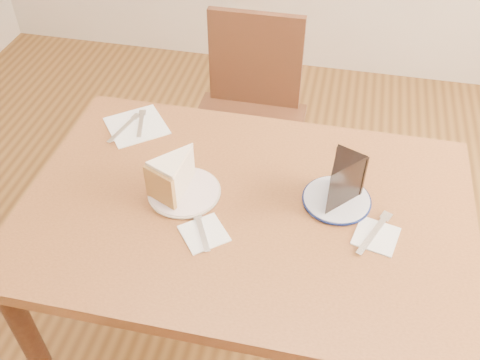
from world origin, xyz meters
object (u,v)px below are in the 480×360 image
at_px(plate_cream, 184,192).
at_px(plate_navy, 337,200).
at_px(chair_far, 248,120).
at_px(carrot_cake, 178,173).
at_px(chocolate_cake, 338,184).
at_px(table, 246,230).

relative_size(plate_cream, plate_navy, 1.08).
bearing_deg(chair_far, carrot_cake, 85.81).
bearing_deg(chocolate_cake, chair_far, -37.63).
bearing_deg(table, plate_cream, 177.08).
bearing_deg(plate_navy, chocolate_cake, -103.09).
bearing_deg(table, plate_navy, 16.02).
distance_m(plate_cream, chocolate_cake, 0.41).
distance_m(chair_far, chocolate_cake, 0.82).
xyz_separation_m(carrot_cake, chocolate_cake, (0.42, 0.04, 0.01)).
bearing_deg(plate_navy, chair_far, 120.21).
xyz_separation_m(chair_far, chocolate_cake, (0.37, -0.65, 0.33)).
height_order(chair_far, chocolate_cake, chocolate_cake).
height_order(carrot_cake, chocolate_cake, chocolate_cake).
relative_size(chair_far, plate_navy, 5.00).
xyz_separation_m(chair_far, carrot_cake, (-0.05, -0.69, 0.32)).
height_order(chair_far, carrot_cake, chair_far).
bearing_deg(plate_cream, table, -2.92).
relative_size(table, plate_navy, 6.78).
xyz_separation_m(chair_far, plate_cream, (-0.03, -0.70, 0.26)).
height_order(chair_far, plate_navy, chair_far).
bearing_deg(chocolate_cake, carrot_cake, 27.52).
height_order(table, plate_cream, plate_cream).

